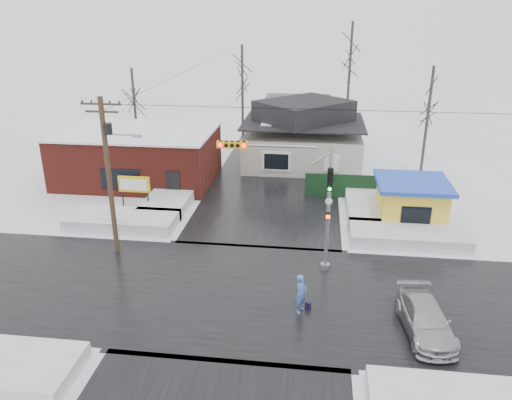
# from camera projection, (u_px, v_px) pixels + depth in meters

# --- Properties ---
(ground) EXTENTS (120.00, 120.00, 0.00)m
(ground) POSITION_uv_depth(u_px,v_px,m) (244.00, 293.00, 24.88)
(ground) COLOR white
(ground) RESTS_ON ground
(road_ns) EXTENTS (10.00, 120.00, 0.02)m
(road_ns) POSITION_uv_depth(u_px,v_px,m) (244.00, 293.00, 24.88)
(road_ns) COLOR black
(road_ns) RESTS_ON ground
(road_ew) EXTENTS (120.00, 10.00, 0.02)m
(road_ew) POSITION_uv_depth(u_px,v_px,m) (244.00, 293.00, 24.88)
(road_ew) COLOR black
(road_ew) RESTS_ON ground
(snowbank_nw) EXTENTS (7.00, 3.00, 0.80)m
(snowbank_nw) POSITION_uv_depth(u_px,v_px,m) (123.00, 220.00, 32.25)
(snowbank_nw) COLOR white
(snowbank_nw) RESTS_ON ground
(snowbank_ne) EXTENTS (7.00, 3.00, 0.80)m
(snowbank_ne) POSITION_uv_depth(u_px,v_px,m) (408.00, 235.00, 30.15)
(snowbank_ne) COLOR white
(snowbank_ne) RESTS_ON ground
(snowbank_nside_w) EXTENTS (3.00, 8.00, 0.80)m
(snowbank_nside_w) POSITION_uv_depth(u_px,v_px,m) (174.00, 195.00, 36.63)
(snowbank_nside_w) COLOR white
(snowbank_nside_w) RESTS_ON ground
(snowbank_nside_e) EXTENTS (3.00, 8.00, 0.80)m
(snowbank_nside_e) POSITION_uv_depth(u_px,v_px,m) (368.00, 203.00, 35.00)
(snowbank_nside_e) COLOR white
(snowbank_nside_e) RESTS_ON ground
(traffic_signal) EXTENTS (6.05, 0.68, 7.00)m
(traffic_signal) POSITION_uv_depth(u_px,v_px,m) (299.00, 190.00, 25.67)
(traffic_signal) COLOR gray
(traffic_signal) RESTS_ON ground
(utility_pole) EXTENTS (3.15, 0.44, 9.00)m
(utility_pole) POSITION_uv_depth(u_px,v_px,m) (109.00, 168.00, 27.17)
(utility_pole) COLOR #382619
(utility_pole) RESTS_ON ground
(brick_building) EXTENTS (12.20, 8.20, 4.12)m
(brick_building) POSITION_uv_depth(u_px,v_px,m) (138.00, 155.00, 40.17)
(brick_building) COLOR maroon
(brick_building) RESTS_ON ground
(marquee_sign) EXTENTS (2.20, 0.21, 2.55)m
(marquee_sign) POSITION_uv_depth(u_px,v_px,m) (134.00, 185.00, 33.99)
(marquee_sign) COLOR black
(marquee_sign) RESTS_ON ground
(house) EXTENTS (10.40, 8.40, 5.76)m
(house) POSITION_uv_depth(u_px,v_px,m) (303.00, 136.00, 44.00)
(house) COLOR beige
(house) RESTS_ON ground
(kiosk) EXTENTS (4.60, 4.60, 2.88)m
(kiosk) POSITION_uv_depth(u_px,v_px,m) (411.00, 201.00, 32.46)
(kiosk) COLOR yellow
(kiosk) RESTS_ON ground
(fence) EXTENTS (8.00, 0.12, 1.80)m
(fence) POSITION_uv_depth(u_px,v_px,m) (359.00, 187.00, 36.72)
(fence) COLOR black
(fence) RESTS_ON ground
(tree_far_left) EXTENTS (3.00, 3.00, 10.00)m
(tree_far_left) POSITION_uv_depth(u_px,v_px,m) (242.00, 67.00, 46.44)
(tree_far_left) COLOR #332821
(tree_far_left) RESTS_ON ground
(tree_far_mid) EXTENTS (3.00, 3.00, 12.00)m
(tree_far_mid) POSITION_uv_depth(u_px,v_px,m) (351.00, 49.00, 46.54)
(tree_far_mid) COLOR #332821
(tree_far_mid) RESTS_ON ground
(tree_far_right) EXTENTS (3.00, 3.00, 9.00)m
(tree_far_right) POSITION_uv_depth(u_px,v_px,m) (431.00, 90.00, 39.32)
(tree_far_right) COLOR #332821
(tree_far_right) RESTS_ON ground
(tree_far_west) EXTENTS (3.00, 3.00, 8.00)m
(tree_far_west) POSITION_uv_depth(u_px,v_px,m) (133.00, 86.00, 46.34)
(tree_far_west) COLOR #332821
(tree_far_west) RESTS_ON ground
(pedestrian) EXTENTS (0.71, 0.83, 1.92)m
(pedestrian) POSITION_uv_depth(u_px,v_px,m) (301.00, 294.00, 23.04)
(pedestrian) COLOR #4365BE
(pedestrian) RESTS_ON ground
(car) EXTENTS (2.32, 4.73, 1.32)m
(car) POSITION_uv_depth(u_px,v_px,m) (425.00, 320.00, 21.66)
(car) COLOR #ABADB2
(car) RESTS_ON ground
(shopping_bag) EXTENTS (0.30, 0.19, 0.35)m
(shopping_bag) POSITION_uv_depth(u_px,v_px,m) (308.00, 306.00, 23.47)
(shopping_bag) COLOR black
(shopping_bag) RESTS_ON ground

